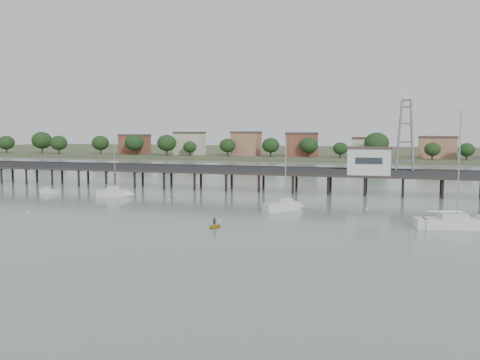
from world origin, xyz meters
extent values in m
plane|color=slate|center=(0.00, 0.00, 0.00)|extent=(500.00, 500.00, 0.00)
cube|color=#2D2823|center=(0.00, 60.00, 3.75)|extent=(150.00, 5.00, 0.50)
cube|color=#333335|center=(0.00, 57.60, 4.55)|extent=(150.00, 0.12, 1.10)
cube|color=#333335|center=(0.00, 62.40, 4.55)|extent=(150.00, 0.12, 1.10)
cylinder|color=black|center=(0.00, 58.10, 1.80)|extent=(0.50, 0.50, 4.40)
cylinder|color=black|center=(0.00, 61.90, 1.80)|extent=(0.50, 0.50, 4.40)
cube|color=silver|center=(25.00, 60.00, 6.50)|extent=(8.00, 5.00, 5.00)
cube|color=#4C3833|center=(25.00, 60.00, 9.15)|extent=(8.40, 5.40, 0.30)
cube|color=slate|center=(31.50, 60.00, 18.15)|extent=(1.80, 1.80, 0.30)
cube|color=silver|center=(31.50, 60.00, 18.90)|extent=(0.90, 0.90, 1.20)
cube|color=silver|center=(-21.20, 43.74, 0.48)|extent=(5.20, 2.72, 1.65)
cone|color=silver|center=(-18.15, 44.26, 0.48)|extent=(2.35, 2.24, 1.92)
cube|color=silver|center=(-21.20, 43.74, 1.65)|extent=(2.43, 1.89, 0.75)
cylinder|color=#A5A8AA|center=(-20.86, 43.80, 5.94)|extent=(0.18, 0.18, 9.28)
cylinder|color=#A5A8AA|center=(-22.02, 43.60, 2.20)|extent=(2.87, 0.60, 0.12)
cube|color=silver|center=(37.29, 26.99, 0.48)|extent=(7.82, 4.42, 1.65)
cube|color=silver|center=(37.29, 26.99, 1.65)|extent=(3.70, 2.96, 0.75)
cylinder|color=#A5A8AA|center=(37.79, 27.10, 8.20)|extent=(0.18, 0.18, 13.81)
cylinder|color=#A5A8AA|center=(36.10, 26.72, 2.20)|extent=(4.22, 1.07, 0.12)
cube|color=silver|center=(13.36, 35.47, 0.48)|extent=(5.05, 5.39, 1.65)
cone|color=silver|center=(15.53, 37.99, 0.48)|extent=(3.02, 3.04, 2.07)
cube|color=silver|center=(13.36, 35.47, 1.65)|extent=(2.80, 2.88, 0.75)
cylinder|color=#A5A8AA|center=(13.60, 35.75, 6.30)|extent=(0.18, 0.18, 10.00)
cylinder|color=#A5A8AA|center=(12.77, 34.79, 2.20)|extent=(2.12, 2.43, 0.12)
cube|color=silver|center=(-35.75, 44.25, 0.35)|extent=(3.63, 1.57, 1.00)
cube|color=silver|center=(-36.55, 44.26, 0.95)|extent=(1.22, 1.22, 0.60)
imported|color=gold|center=(7.80, 18.81, 0.00)|extent=(1.79, 0.68, 2.45)
imported|color=black|center=(7.80, 18.81, 0.00)|extent=(0.41, 1.12, 0.27)
ellipsoid|color=beige|center=(-23.82, 22.64, 0.08)|extent=(0.56, 0.56, 0.39)
ellipsoid|color=beige|center=(-8.75, 41.45, 0.08)|extent=(0.56, 0.56, 0.39)
ellipsoid|color=beige|center=(7.12, 23.18, 0.08)|extent=(0.56, 0.56, 0.39)
ellipsoid|color=beige|center=(25.74, 40.84, 0.08)|extent=(0.56, 0.56, 0.39)
cube|color=#475133|center=(0.00, 245.00, 0.50)|extent=(500.00, 170.00, 1.40)
cube|color=brown|center=(-90.00, 183.00, 5.70)|extent=(13.00, 10.50, 9.00)
cube|color=brown|center=(-62.00, 183.00, 5.70)|extent=(13.00, 10.50, 9.00)
cube|color=brown|center=(-35.00, 183.00, 5.70)|extent=(13.00, 10.50, 9.00)
cube|color=brown|center=(-10.00, 183.00, 5.70)|extent=(13.00, 10.50, 9.00)
cube|color=brown|center=(18.00, 183.00, 5.70)|extent=(13.00, 10.50, 9.00)
cube|color=brown|center=(45.00, 183.00, 5.70)|extent=(13.00, 10.50, 9.00)
ellipsoid|color=#1B3214|center=(-120.00, 171.00, 6.00)|extent=(8.00, 8.00, 6.80)
ellipsoid|color=#1B3214|center=(0.00, 171.00, 6.00)|extent=(8.00, 8.00, 6.80)
camera|label=1|loc=(30.53, -45.59, 12.63)|focal=40.00mm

